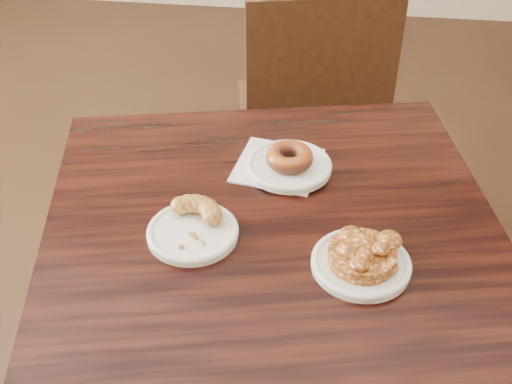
# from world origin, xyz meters

# --- Properties ---
(floor) EXTENTS (5.00, 5.00, 0.00)m
(floor) POSITION_xyz_m (0.00, 0.00, 0.00)
(floor) COLOR black
(floor) RESTS_ON ground
(cafe_table) EXTENTS (0.96, 0.96, 0.75)m
(cafe_table) POSITION_xyz_m (0.25, -0.26, 0.38)
(cafe_table) COLOR black
(cafe_table) RESTS_ON floor
(chair_far) EXTENTS (0.53, 0.53, 0.90)m
(chair_far) POSITION_xyz_m (0.27, 0.61, 0.45)
(chair_far) COLOR black
(chair_far) RESTS_ON floor
(napkin) EXTENTS (0.18, 0.18, 0.00)m
(napkin) POSITION_xyz_m (0.24, -0.08, 0.75)
(napkin) COLOR silver
(napkin) RESTS_ON cafe_table
(plate_donut) EXTENTS (0.17, 0.17, 0.01)m
(plate_donut) POSITION_xyz_m (0.26, -0.09, 0.76)
(plate_donut) COLOR white
(plate_donut) RESTS_ON napkin
(plate_cruller) EXTENTS (0.16, 0.16, 0.01)m
(plate_cruller) POSITION_xyz_m (0.11, -0.30, 0.76)
(plate_cruller) COLOR white
(plate_cruller) RESTS_ON cafe_table
(plate_fritter) EXTENTS (0.16, 0.16, 0.01)m
(plate_fritter) POSITION_xyz_m (0.40, -0.34, 0.76)
(plate_fritter) COLOR white
(plate_fritter) RESTS_ON cafe_table
(glazed_donut) EXTENTS (0.09, 0.09, 0.03)m
(glazed_donut) POSITION_xyz_m (0.26, -0.09, 0.78)
(glazed_donut) COLOR maroon
(glazed_donut) RESTS_ON plate_donut
(apple_fritter) EXTENTS (0.15, 0.15, 0.04)m
(apple_fritter) POSITION_xyz_m (0.40, -0.34, 0.78)
(apple_fritter) COLOR #452107
(apple_fritter) RESTS_ON plate_fritter
(cruller_fragment) EXTENTS (0.12, 0.12, 0.03)m
(cruller_fragment) POSITION_xyz_m (0.11, -0.30, 0.78)
(cruller_fragment) COLOR brown
(cruller_fragment) RESTS_ON plate_cruller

